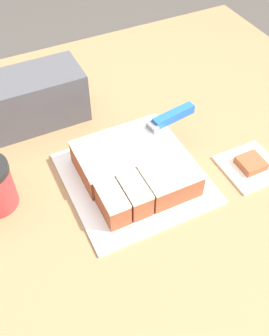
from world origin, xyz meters
TOP-DOWN VIEW (x-y plane):
  - ground_plane at (0.00, 0.00)m, footprint 8.00×8.00m
  - countertop at (0.00, 0.00)m, footprint 1.40×1.10m
  - cake_board at (0.02, -0.08)m, footprint 0.30×0.30m
  - cake at (0.02, -0.07)m, footprint 0.22×0.22m
  - knife at (0.12, -0.01)m, footprint 0.30×0.07m
  - paper_napkin at (0.28, -0.16)m, footprint 0.13×0.13m
  - brownie at (0.28, -0.16)m, footprint 0.06×0.06m
  - storage_box at (-0.13, 0.22)m, footprint 0.28×0.13m

SIDE VIEW (x-z plane):
  - ground_plane at x=0.00m, z-range 0.00..0.00m
  - countertop at x=0.00m, z-range 0.00..0.91m
  - paper_napkin at x=0.28m, z-range 0.91..0.91m
  - cake_board at x=0.02m, z-range 0.91..0.91m
  - brownie at x=0.28m, z-range 0.91..0.93m
  - cake at x=0.02m, z-range 0.91..0.98m
  - storage_box at x=-0.13m, z-range 0.91..1.04m
  - knife at x=0.12m, z-range 0.97..1.00m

